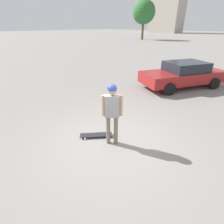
% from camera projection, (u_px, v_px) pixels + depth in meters
% --- Properties ---
extents(ground_plane, '(220.00, 220.00, 0.00)m').
position_uv_depth(ground_plane, '(112.00, 143.00, 5.16)').
color(ground_plane, gray).
extents(person, '(0.42, 0.44, 1.80)m').
position_uv_depth(person, '(112.00, 107.00, 4.65)').
color(person, '#7A6B56').
rests_on(person, ground_plane).
extents(skateboard, '(0.89, 0.83, 0.07)m').
position_uv_depth(skateboard, '(96.00, 135.00, 5.41)').
color(skateboard, '#232328').
rests_on(skateboard, ground_plane).
extents(car_parked_near, '(4.86, 3.68, 1.36)m').
position_uv_depth(car_parked_near, '(183.00, 74.00, 9.52)').
color(car_parked_near, maroon).
rests_on(car_parked_near, ground_plane).
extents(building_block_distant, '(8.15, 12.58, 22.45)m').
position_uv_depth(building_block_distant, '(168.00, 3.00, 71.60)').
color(building_block_distant, '#B2A899').
rests_on(building_block_distant, ground_plane).
extents(tree_distant, '(5.01, 5.01, 8.17)m').
position_uv_depth(tree_distant, '(144.00, 12.00, 38.67)').
color(tree_distant, brown).
rests_on(tree_distant, ground_plane).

